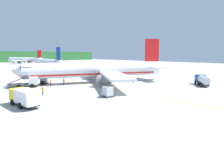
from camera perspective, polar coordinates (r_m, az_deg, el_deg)
name	(u,v)px	position (r m, az deg, el deg)	size (l,w,h in m)	color
ground	(57,73)	(75.90, -16.50, 0.35)	(240.00, 320.00, 0.20)	#A8A8A3
airliner_foreground	(99,70)	(49.55, -4.11, 1.46)	(38.20, 32.33, 11.90)	white
airliner_mid_apron	(48,62)	(101.13, -19.24, 3.52)	(30.56, 36.92, 10.54)	silver
airliner_far_taxiway	(25,60)	(156.78, -25.11, 4.18)	(27.81, 33.02, 9.97)	silver
service_truck_fuel	(202,80)	(50.02, 26.04, -1.45)	(6.29, 5.04, 2.40)	#2659A5
service_truck_baggage	(29,82)	(46.82, -24.30, -2.15)	(6.56, 4.95, 2.66)	white
service_truck_catering	(25,96)	(30.41, -25.25, -6.12)	(2.61, 6.31, 2.54)	yellow
cargo_container_near	(108,92)	(33.23, -1.36, -5.38)	(1.90, 1.90, 1.96)	#333338
cargo_container_mid	(44,80)	(50.42, -20.18, -1.59)	(2.47, 2.47, 2.09)	#333338
crew_marshaller	(43,90)	(36.77, -20.61, -4.50)	(0.30, 0.62, 1.72)	#191E33
crew_loader_left	(51,82)	(45.81, -18.36, -2.31)	(0.33, 0.62, 1.68)	#191E33
crew_loader_right	(64,81)	(46.98, -14.61, -1.95)	(0.26, 0.63, 1.70)	#191E33
crew_supervisor	(133,79)	(48.93, 6.43, -1.41)	(0.51, 0.46, 1.75)	#191E33
apron_guide_line	(99,86)	(43.75, -3.94, -3.70)	(0.30, 60.00, 0.01)	yellow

